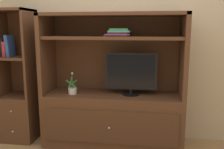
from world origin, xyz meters
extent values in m
cube|color=tan|center=(0.00, 0.75, 1.40)|extent=(6.00, 0.10, 2.80)
cube|color=#4C2D1C|center=(0.00, 0.40, 0.33)|extent=(1.69, 0.51, 0.66)
cube|color=#462A19|center=(0.00, 0.14, 0.33)|extent=(1.56, 0.02, 0.39)
sphere|color=silver|center=(0.00, 0.12, 0.33)|extent=(0.02, 0.02, 0.02)
cube|color=#4C2D1C|center=(-0.82, 0.40, 1.14)|extent=(0.05, 0.51, 0.96)
cube|color=#4C2D1C|center=(0.82, 0.40, 1.14)|extent=(0.05, 0.51, 0.96)
cube|color=#4C2D1C|center=(0.00, 0.64, 1.14)|extent=(1.69, 0.02, 0.96)
cube|color=#4C2D1C|center=(0.00, 0.40, 1.60)|extent=(1.69, 0.51, 0.04)
cube|color=#4C2D1C|center=(0.00, 0.40, 1.34)|extent=(1.59, 0.46, 0.04)
cylinder|color=black|center=(0.22, 0.39, 0.66)|extent=(0.20, 0.20, 0.01)
cylinder|color=black|center=(0.22, 0.39, 0.70)|extent=(0.03, 0.03, 0.06)
cube|color=black|center=(0.22, 0.39, 0.94)|extent=(0.61, 0.02, 0.44)
cube|color=black|center=(0.22, 0.38, 0.94)|extent=(0.57, 0.00, 0.39)
cylinder|color=beige|center=(-0.48, 0.32, 0.70)|extent=(0.10, 0.10, 0.08)
cylinder|color=#3D6B33|center=(-0.48, 0.32, 0.83)|extent=(0.01, 0.01, 0.20)
cube|color=#2D7A38|center=(-0.46, 0.33, 0.78)|extent=(0.02, 0.08, 0.09)
cube|color=#2D7A38|center=(-0.49, 0.35, 0.78)|extent=(0.11, 0.02, 0.10)
cube|color=#2D7A38|center=(-0.51, 0.33, 0.78)|extent=(0.02, 0.10, 0.15)
cube|color=#2D7A38|center=(-0.48, 0.30, 0.78)|extent=(0.15, 0.01, 0.11)
sphere|color=silver|center=(-0.49, 0.34, 0.91)|extent=(0.03, 0.03, 0.03)
sphere|color=silver|center=(-0.48, 0.31, 0.91)|extent=(0.02, 0.02, 0.02)
cube|color=#A56638|center=(0.06, 0.39, 1.36)|extent=(0.29, 0.29, 0.01)
cube|color=purple|center=(0.06, 0.39, 1.38)|extent=(0.30, 0.34, 0.01)
cube|color=#A56638|center=(0.07, 0.41, 1.39)|extent=(0.23, 0.27, 0.02)
cube|color=teal|center=(0.09, 0.40, 1.41)|extent=(0.25, 0.31, 0.02)
cube|color=#338C4C|center=(0.08, 0.41, 1.43)|extent=(0.23, 0.33, 0.02)
cube|color=#4C2D1C|center=(-1.23, 0.40, 0.29)|extent=(0.44, 0.41, 0.59)
sphere|color=silver|center=(-1.23, 0.19, 0.44)|extent=(0.02, 0.02, 0.02)
sphere|color=silver|center=(-1.23, 0.19, 0.18)|extent=(0.02, 0.02, 0.02)
cube|color=#4C2D1C|center=(-1.44, 0.40, 1.14)|extent=(0.03, 0.41, 1.09)
cube|color=#4C2D1C|center=(-1.03, 0.40, 1.14)|extent=(0.03, 0.41, 1.09)
cube|color=#4C2D1C|center=(-1.23, 0.60, 1.14)|extent=(0.44, 0.02, 1.09)
cube|color=#4C2D1C|center=(-1.23, 0.40, 1.08)|extent=(0.38, 0.37, 0.03)
cube|color=#4C2D1C|center=(-1.23, 0.40, 1.67)|extent=(0.44, 0.41, 0.03)
cube|color=black|center=(-1.38, 0.40, 1.20)|extent=(0.02, 0.15, 0.21)
cube|color=red|center=(-1.35, 0.40, 1.19)|extent=(0.04, 0.17, 0.19)
cube|color=#2D519E|center=(-1.31, 0.40, 1.23)|extent=(0.06, 0.17, 0.27)
camera|label=1|loc=(0.41, -2.50, 1.45)|focal=39.54mm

